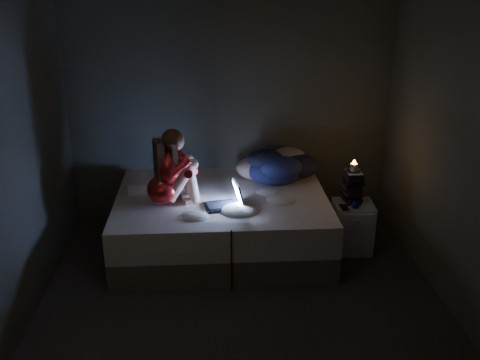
{
  "coord_description": "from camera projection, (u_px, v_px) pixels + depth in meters",
  "views": [
    {
      "loc": [
        -0.27,
        -3.95,
        2.79
      ],
      "look_at": [
        0.05,
        1.0,
        0.8
      ],
      "focal_mm": 40.15,
      "sensor_mm": 36.0,
      "label": 1
    }
  ],
  "objects": [
    {
      "name": "wall_front",
      "position": [
        270.0,
        315.0,
        2.46
      ],
      "size": [
        3.6,
        0.02,
        2.6
      ],
      "primitive_type": "cube",
      "color": "#3F4338",
      "rests_on": "ground"
    },
    {
      "name": "candle",
      "position": [
        354.0,
        165.0,
        5.36
      ],
      "size": [
        0.07,
        0.07,
        0.08
      ],
      "primitive_type": "cylinder",
      "color": "beige",
      "rests_on": "book_stack"
    },
    {
      "name": "wall_left",
      "position": [
        7.0,
        174.0,
        4.12
      ],
      "size": [
        0.02,
        3.8,
        2.6
      ],
      "primitive_type": "cube",
      "color": "#3F4338",
      "rests_on": "ground"
    },
    {
      "name": "blue_orb",
      "position": [
        356.0,
        205.0,
        5.34
      ],
      "size": [
        0.08,
        0.08,
        0.08
      ],
      "primitive_type": "sphere",
      "color": "navy",
      "rests_on": "nightstand"
    },
    {
      "name": "bed",
      "position": [
        222.0,
        221.0,
        5.62
      ],
      "size": [
        2.15,
        1.61,
        0.59
      ],
      "primitive_type": null,
      "color": "#BCB6AC",
      "rests_on": "ground"
    },
    {
      "name": "laptop",
      "position": [
        223.0,
        195.0,
        5.2
      ],
      "size": [
        0.41,
        0.33,
        0.26
      ],
      "primitive_type": null,
      "rotation": [
        0.0,
        0.0,
        0.19
      ],
      "color": "black",
      "rests_on": "bed"
    },
    {
      "name": "nightstand",
      "position": [
        352.0,
        227.0,
        5.57
      ],
      "size": [
        0.42,
        0.38,
        0.53
      ],
      "primitive_type": "cube",
      "rotation": [
        0.0,
        0.0,
        -0.06
      ],
      "color": "silver",
      "rests_on": "ground"
    },
    {
      "name": "woman",
      "position": [
        162.0,
        168.0,
        5.15
      ],
      "size": [
        0.55,
        0.44,
        0.77
      ],
      "primitive_type": null,
      "rotation": [
        0.0,
        0.0,
        0.3
      ],
      "color": "#950213",
      "rests_on": "bed"
    },
    {
      "name": "pillow",
      "position": [
        149.0,
        185.0,
        5.63
      ],
      "size": [
        0.4,
        0.28,
        0.12
      ],
      "primitive_type": "cube",
      "color": "silver",
      "rests_on": "bed"
    },
    {
      "name": "phone",
      "position": [
        345.0,
        208.0,
        5.36
      ],
      "size": [
        0.09,
        0.15,
        0.01
      ],
      "primitive_type": "cube",
      "rotation": [
        0.0,
        0.0,
        0.14
      ],
      "color": "black",
      "rests_on": "nightstand"
    },
    {
      "name": "wall_right",
      "position": [
        465.0,
        163.0,
        4.34
      ],
      "size": [
        0.02,
        3.8,
        2.6
      ],
      "primitive_type": "cube",
      "color": "#3F4338",
      "rests_on": "ground"
    },
    {
      "name": "book_stack",
      "position": [
        352.0,
        185.0,
        5.44
      ],
      "size": [
        0.19,
        0.25,
        0.37
      ],
      "primitive_type": null,
      "color": "black",
      "rests_on": "nightstand"
    },
    {
      "name": "wall_back",
      "position": [
        230.0,
        109.0,
        6.0
      ],
      "size": [
        3.6,
        0.02,
        2.6
      ],
      "primitive_type": "cube",
      "color": "#3F4338",
      "rests_on": "ground"
    },
    {
      "name": "floor",
      "position": [
        242.0,
        308.0,
        4.72
      ],
      "size": [
        3.6,
        3.8,
        0.02
      ],
      "primitive_type": "cube",
      "color": "#2A2523",
      "rests_on": "ground"
    },
    {
      "name": "clothes_pile",
      "position": [
        275.0,
        165.0,
        5.8
      ],
      "size": [
        0.68,
        0.56,
        0.39
      ],
      "primitive_type": null,
      "rotation": [
        0.0,
        0.0,
        -0.07
      ],
      "color": "navy",
      "rests_on": "bed"
    }
  ]
}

